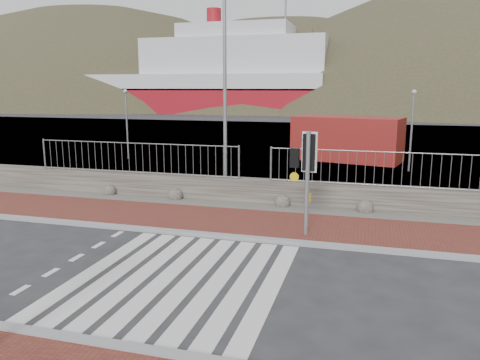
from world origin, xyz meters
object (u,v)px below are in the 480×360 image
(streetlight, at_px, (228,82))
(shipping_container, at_px, (347,139))
(ferry, at_px, (200,80))
(traffic_signal_far, at_px, (306,161))

(streetlight, distance_m, shipping_container, 11.86)
(ferry, bearing_deg, streetlight, -68.68)
(ferry, distance_m, streetlight, 64.25)
(streetlight, xyz_separation_m, shipping_container, (4.00, 10.71, -3.16))
(ferry, relative_size, traffic_signal_far, 16.38)
(streetlight, bearing_deg, shipping_container, 88.48)
(traffic_signal_far, relative_size, shipping_container, 0.50)
(shipping_container, bearing_deg, traffic_signal_far, -77.37)
(shipping_container, bearing_deg, ferry, 133.19)
(traffic_signal_far, relative_size, streetlight, 0.39)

